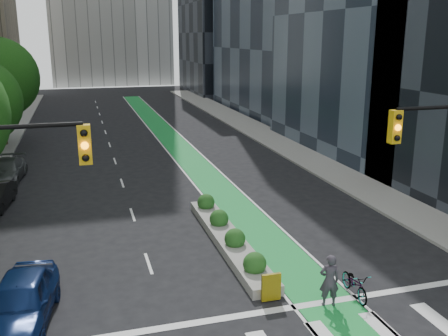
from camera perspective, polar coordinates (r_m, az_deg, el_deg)
ground at (r=16.37m, az=3.66°, el=-18.56°), size 160.00×160.00×0.00m
sidewalk_right at (r=42.24m, az=7.25°, el=2.52°), size 3.60×90.00×0.15m
bike_lane_paint at (r=44.43m, az=-5.85°, el=3.09°), size 2.20×70.00×0.01m
building_dark_end at (r=84.67m, az=0.83°, el=18.23°), size 14.00×18.00×28.00m
median_planter at (r=22.45m, az=0.45°, el=-7.76°), size 1.20×10.26×1.10m
bicycle at (r=18.77m, az=14.73°, el=-12.65°), size 0.79×1.91×0.98m
cyclist at (r=17.77m, az=11.95°, el=-12.47°), size 0.77×0.59×1.89m
parked_car_left_near at (r=17.68m, az=-22.20°, el=-13.95°), size 2.49×4.95×1.62m
parked_car_left_far at (r=34.78m, az=-23.56°, el=-0.26°), size 2.33×4.84×1.36m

